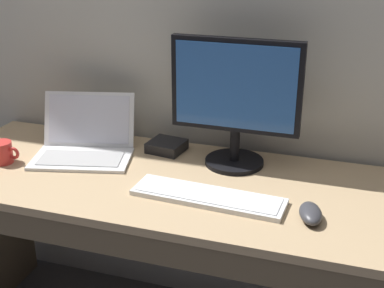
{
  "coord_description": "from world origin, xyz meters",
  "views": [
    {
      "loc": [
        0.56,
        -1.52,
        1.56
      ],
      "look_at": [
        0.07,
        0.0,
        0.89
      ],
      "focal_mm": 48.99,
      "sensor_mm": 36.0,
      "label": 1
    }
  ],
  "objects_px": {
    "wired_keyboard": "(208,197)",
    "external_drive_box": "(167,146)",
    "external_monitor": "(236,98)",
    "coffee_mug": "(2,152)",
    "laptop_white": "(85,142)",
    "computer_mouse": "(311,213)"
  },
  "relations": [
    {
      "from": "coffee_mug",
      "to": "external_monitor",
      "type": "bearing_deg",
      "value": 16.22
    },
    {
      "from": "computer_mouse",
      "to": "external_drive_box",
      "type": "height_order",
      "value": "computer_mouse"
    },
    {
      "from": "wired_keyboard",
      "to": "coffee_mug",
      "type": "xyz_separation_m",
      "value": [
        -0.79,
        0.04,
        0.03
      ]
    },
    {
      "from": "external_monitor",
      "to": "external_drive_box",
      "type": "distance_m",
      "value": 0.37
    },
    {
      "from": "laptop_white",
      "to": "coffee_mug",
      "type": "xyz_separation_m",
      "value": [
        -0.25,
        -0.16,
        -0.01
      ]
    },
    {
      "from": "wired_keyboard",
      "to": "external_drive_box",
      "type": "distance_m",
      "value": 0.42
    },
    {
      "from": "wired_keyboard",
      "to": "computer_mouse",
      "type": "relative_size",
      "value": 4.03
    },
    {
      "from": "laptop_white",
      "to": "computer_mouse",
      "type": "bearing_deg",
      "value": -14.6
    },
    {
      "from": "laptop_white",
      "to": "external_monitor",
      "type": "bearing_deg",
      "value": 7.61
    },
    {
      "from": "external_drive_box",
      "to": "coffee_mug",
      "type": "xyz_separation_m",
      "value": [
        -0.53,
        -0.29,
        0.02
      ]
    },
    {
      "from": "external_drive_box",
      "to": "coffee_mug",
      "type": "height_order",
      "value": "coffee_mug"
    },
    {
      "from": "coffee_mug",
      "to": "computer_mouse",
      "type": "bearing_deg",
      "value": -3.32
    },
    {
      "from": "external_monitor",
      "to": "computer_mouse",
      "type": "height_order",
      "value": "external_monitor"
    },
    {
      "from": "laptop_white",
      "to": "coffee_mug",
      "type": "height_order",
      "value": "laptop_white"
    },
    {
      "from": "laptop_white",
      "to": "computer_mouse",
      "type": "relative_size",
      "value": 3.35
    },
    {
      "from": "laptop_white",
      "to": "external_monitor",
      "type": "relative_size",
      "value": 0.89
    },
    {
      "from": "wired_keyboard",
      "to": "coffee_mug",
      "type": "relative_size",
      "value": 4.37
    },
    {
      "from": "laptop_white",
      "to": "wired_keyboard",
      "type": "distance_m",
      "value": 0.58
    },
    {
      "from": "coffee_mug",
      "to": "laptop_white",
      "type": "bearing_deg",
      "value": 32.71
    },
    {
      "from": "computer_mouse",
      "to": "coffee_mug",
      "type": "xyz_separation_m",
      "value": [
        -1.12,
        0.06,
        0.02
      ]
    },
    {
      "from": "external_monitor",
      "to": "external_drive_box",
      "type": "bearing_deg",
      "value": 169.86
    },
    {
      "from": "wired_keyboard",
      "to": "external_drive_box",
      "type": "xyz_separation_m",
      "value": [
        -0.26,
        0.32,
        0.01
      ]
    }
  ]
}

